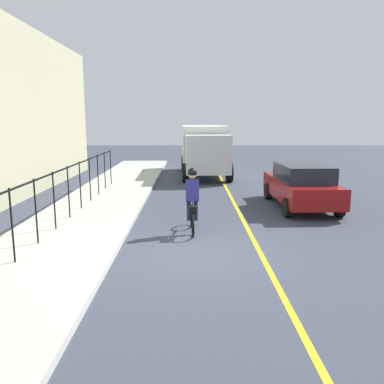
% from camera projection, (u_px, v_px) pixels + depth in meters
% --- Properties ---
extents(ground_plane, '(80.00, 80.00, 0.00)m').
position_uv_depth(ground_plane, '(193.00, 254.00, 9.35)').
color(ground_plane, '#373C49').
extents(lane_line_centre, '(36.00, 0.12, 0.01)m').
position_uv_depth(lane_line_centre, '(261.00, 253.00, 9.36)').
color(lane_line_centre, yellow).
rests_on(lane_line_centre, ground).
extents(sidewalk, '(40.00, 3.20, 0.15)m').
position_uv_depth(sidewalk, '(50.00, 251.00, 9.32)').
color(sidewalk, '#AAACA2').
rests_on(sidewalk, ground).
extents(iron_fence, '(16.88, 0.04, 1.60)m').
position_uv_depth(iron_fence, '(45.00, 193.00, 10.09)').
color(iron_fence, black).
rests_on(iron_fence, sidewalk).
extents(cyclist_lead, '(1.71, 0.37, 1.83)m').
position_uv_depth(cyclist_lead, '(192.00, 201.00, 10.98)').
color(cyclist_lead, black).
rests_on(cyclist_lead, ground).
extents(patrol_sedan, '(4.43, 1.99, 1.58)m').
position_uv_depth(patrol_sedan, '(301.00, 185.00, 14.14)').
color(patrol_sedan, maroon).
rests_on(patrol_sedan, ground).
extents(box_truck_background, '(6.78, 2.71, 2.78)m').
position_uv_depth(box_truck_background, '(204.00, 148.00, 22.23)').
color(box_truck_background, white).
rests_on(box_truck_background, ground).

